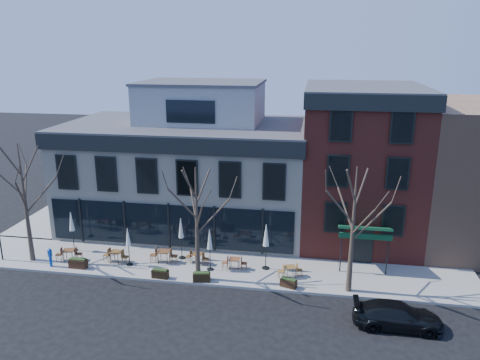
% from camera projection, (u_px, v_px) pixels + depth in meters
% --- Properties ---
extents(ground, '(120.00, 120.00, 0.00)m').
position_uv_depth(ground, '(171.00, 250.00, 32.85)').
color(ground, black).
rests_on(ground, ground).
extents(sidewalk_front, '(33.50, 4.70, 0.15)m').
position_uv_depth(sidewalk_front, '(209.00, 267.00, 30.29)').
color(sidewalk_front, gray).
rests_on(sidewalk_front, ground).
extents(sidewalk_side, '(4.50, 12.00, 0.15)m').
position_uv_depth(sidewalk_side, '(66.00, 211.00, 40.26)').
color(sidewalk_side, gray).
rests_on(sidewalk_side, ground).
extents(corner_building, '(18.39, 10.39, 11.10)m').
position_uv_depth(corner_building, '(189.00, 167.00, 36.31)').
color(corner_building, beige).
rests_on(corner_building, ground).
extents(red_brick_building, '(8.20, 11.78, 11.18)m').
position_uv_depth(red_brick_building, '(360.00, 163.00, 33.96)').
color(red_brick_building, maroon).
rests_on(red_brick_building, ground).
extents(tree_corner, '(3.93, 3.98, 7.92)m').
position_uv_depth(tree_corner, '(25.00, 202.00, 29.94)').
color(tree_corner, '#382B21').
rests_on(tree_corner, sidewalk_front).
extents(tree_mid, '(3.50, 3.55, 7.04)m').
position_uv_depth(tree_mid, '(197.00, 223.00, 27.62)').
color(tree_mid, '#382B21').
rests_on(tree_mid, sidewalk_front).
extents(tree_right, '(3.72, 3.77, 7.48)m').
position_uv_depth(tree_right, '(353.00, 229.00, 26.15)').
color(tree_right, '#382B21').
rests_on(tree_right, sidewalk_front).
extents(parked_sedan, '(4.50, 1.85, 1.30)m').
position_uv_depth(parked_sedan, '(398.00, 316.00, 23.82)').
color(parked_sedan, black).
rests_on(parked_sedan, ground).
extents(call_box, '(0.26, 0.25, 1.27)m').
position_uv_depth(call_box, '(50.00, 257.00, 30.01)').
color(call_box, '#0C3EA1').
rests_on(call_box, sidewalk_front).
extents(cafe_set_0, '(1.78, 0.83, 0.91)m').
position_uv_depth(cafe_set_0, '(69.00, 254.00, 30.90)').
color(cafe_set_0, brown).
rests_on(cafe_set_0, sidewalk_front).
extents(cafe_set_1, '(1.81, 0.77, 0.94)m').
position_uv_depth(cafe_set_1, '(116.00, 256.00, 30.61)').
color(cafe_set_1, brown).
rests_on(cafe_set_1, sidewalk_front).
extents(cafe_set_2, '(1.86, 0.77, 0.97)m').
position_uv_depth(cafe_set_2, '(164.00, 255.00, 30.63)').
color(cafe_set_2, brown).
rests_on(cafe_set_2, sidewalk_front).
extents(cafe_set_3, '(1.66, 0.75, 0.85)m').
position_uv_depth(cafe_set_3, '(197.00, 257.00, 30.46)').
color(cafe_set_3, brown).
rests_on(cafe_set_3, sidewalk_front).
extents(cafe_set_4, '(1.63, 0.67, 0.86)m').
position_uv_depth(cafe_set_4, '(235.00, 262.00, 29.73)').
color(cafe_set_4, brown).
rests_on(cafe_set_4, sidewalk_front).
extents(cafe_set_5, '(1.60, 0.86, 0.82)m').
position_uv_depth(cafe_set_5, '(290.00, 270.00, 28.74)').
color(cafe_set_5, brown).
rests_on(cafe_set_5, sidewalk_front).
extents(umbrella_0, '(0.45, 0.45, 2.81)m').
position_uv_depth(umbrella_0, '(72.00, 224.00, 31.98)').
color(umbrella_0, black).
rests_on(umbrella_0, sidewalk_front).
extents(umbrella_1, '(0.41, 0.41, 2.56)m').
position_uv_depth(umbrella_1, '(128.00, 239.00, 29.86)').
color(umbrella_1, black).
rests_on(umbrella_1, sidewalk_front).
extents(umbrella_2, '(0.45, 0.45, 2.84)m').
position_uv_depth(umbrella_2, '(181.00, 230.00, 30.78)').
color(umbrella_2, black).
rests_on(umbrella_2, sidewalk_front).
extents(umbrella_3, '(0.44, 0.44, 2.73)m').
position_uv_depth(umbrella_3, '(210.00, 242.00, 29.21)').
color(umbrella_3, black).
rests_on(umbrella_3, sidewalk_front).
extents(umbrella_4, '(0.48, 0.48, 3.01)m').
position_uv_depth(umbrella_4, '(266.00, 238.00, 29.31)').
color(umbrella_4, black).
rests_on(umbrella_4, sidewalk_front).
extents(planter_0, '(1.16, 0.50, 0.64)m').
position_uv_depth(planter_0, '(78.00, 263.00, 29.91)').
color(planter_0, black).
rests_on(planter_0, sidewalk_front).
extents(planter_1, '(1.04, 0.47, 0.57)m').
position_uv_depth(planter_1, '(160.00, 273.00, 28.64)').
color(planter_1, black).
rests_on(planter_1, sidewalk_front).
extents(planter_2, '(1.10, 0.60, 0.58)m').
position_uv_depth(planter_2, '(202.00, 277.00, 28.23)').
color(planter_2, black).
rests_on(planter_2, sidewalk_front).
extents(planter_3, '(1.05, 0.69, 0.54)m').
position_uv_depth(planter_3, '(289.00, 283.00, 27.55)').
color(planter_3, '#321E10').
rests_on(planter_3, sidewalk_front).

